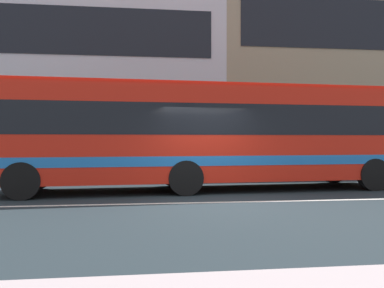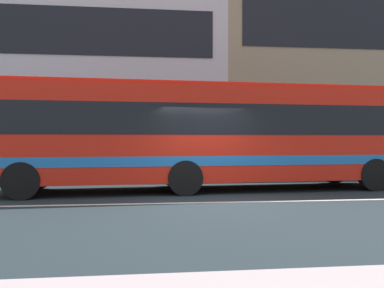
# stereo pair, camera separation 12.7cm
# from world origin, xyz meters

# --- Properties ---
(ground_plane) EXTENTS (160.00, 160.00, 0.00)m
(ground_plane) POSITION_xyz_m (0.00, 0.00, 0.00)
(ground_plane) COLOR #222E33
(lane_centre_line) EXTENTS (60.00, 0.16, 0.01)m
(lane_centre_line) POSITION_xyz_m (0.00, 0.00, 0.00)
(lane_centre_line) COLOR silver
(lane_centre_line) RESTS_ON ground_plane
(hedge_row_far) EXTENTS (22.13, 1.10, 1.08)m
(hedge_row_far) POSITION_xyz_m (0.92, 6.58, 0.54)
(hedge_row_far) COLOR #215216
(hedge_row_far) RESTS_ON ground_plane
(apartment_block_left) EXTENTS (20.53, 11.64, 12.08)m
(apartment_block_left) POSITION_xyz_m (-7.66, 16.61, 6.04)
(apartment_block_left) COLOR silver
(apartment_block_left) RESTS_ON ground_plane
(apartment_block_right) EXTENTS (18.81, 11.64, 13.52)m
(apartment_block_right) POSITION_xyz_m (12.01, 16.61, 6.76)
(apartment_block_right) COLOR tan
(apartment_block_right) RESTS_ON ground_plane
(transit_bus) EXTENTS (12.47, 3.40, 3.28)m
(transit_bus) POSITION_xyz_m (0.08, 2.60, 1.81)
(transit_bus) COLOR red
(transit_bus) RESTS_ON ground_plane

